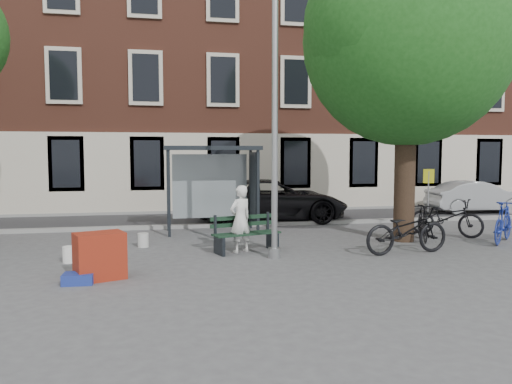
{
  "coord_description": "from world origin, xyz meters",
  "views": [
    {
      "loc": [
        -2.61,
        -11.02,
        2.42
      ],
      "look_at": [
        -0.1,
        1.67,
        1.4
      ],
      "focal_mm": 35.0,
      "sensor_mm": 36.0,
      "label": 1
    }
  ],
  "objects_px": {
    "bike_a": "(407,230)",
    "car_silver": "(477,197)",
    "bike_d": "(423,223)",
    "red_stand": "(100,256)",
    "lamppost": "(275,137)",
    "bench": "(246,235)",
    "car_dark": "(272,200)",
    "notice_sign": "(428,186)",
    "bike_b": "(503,222)",
    "painter": "(240,219)",
    "bike_c": "(446,217)",
    "bus_shelter": "(224,169)"
  },
  "relations": [
    {
      "from": "bike_a",
      "to": "car_silver",
      "type": "bearing_deg",
      "value": -50.61
    },
    {
      "from": "bike_d",
      "to": "red_stand",
      "type": "xyz_separation_m",
      "value": [
        -8.26,
        -2.64,
        -0.04
      ]
    },
    {
      "from": "lamppost",
      "to": "bench",
      "type": "relative_size",
      "value": 3.45
    },
    {
      "from": "car_dark",
      "to": "notice_sign",
      "type": "xyz_separation_m",
      "value": [
        4.26,
        -3.07,
        0.65
      ]
    },
    {
      "from": "bench",
      "to": "car_silver",
      "type": "height_order",
      "value": "car_silver"
    },
    {
      "from": "red_stand",
      "to": "bike_a",
      "type": "bearing_deg",
      "value": 8.74
    },
    {
      "from": "bike_b",
      "to": "red_stand",
      "type": "height_order",
      "value": "bike_b"
    },
    {
      "from": "lamppost",
      "to": "car_dark",
      "type": "distance_m",
      "value": 6.54
    },
    {
      "from": "lamppost",
      "to": "bench",
      "type": "distance_m",
      "value": 2.6
    },
    {
      "from": "painter",
      "to": "bike_d",
      "type": "distance_m",
      "value": 5.23
    },
    {
      "from": "bike_b",
      "to": "lamppost",
      "type": "bearing_deg",
      "value": 55.32
    },
    {
      "from": "bike_c",
      "to": "bus_shelter",
      "type": "bearing_deg",
      "value": 119.48
    },
    {
      "from": "bike_c",
      "to": "bike_a",
      "type": "bearing_deg",
      "value": 179.98
    },
    {
      "from": "bike_c",
      "to": "car_dark",
      "type": "xyz_separation_m",
      "value": [
        -4.28,
        4.04,
        0.19
      ]
    },
    {
      "from": "painter",
      "to": "bike_b",
      "type": "bearing_deg",
      "value": 151.1
    },
    {
      "from": "bench",
      "to": "notice_sign",
      "type": "height_order",
      "value": "notice_sign"
    },
    {
      "from": "bike_d",
      "to": "red_stand",
      "type": "height_order",
      "value": "bike_d"
    },
    {
      "from": "car_silver",
      "to": "red_stand",
      "type": "xyz_separation_m",
      "value": [
        -13.75,
        -8.11,
        -0.19
      ]
    },
    {
      "from": "lamppost",
      "to": "painter",
      "type": "distance_m",
      "value": 2.23
    },
    {
      "from": "bike_d",
      "to": "lamppost",
      "type": "bearing_deg",
      "value": 38.9
    },
    {
      "from": "bike_c",
      "to": "car_dark",
      "type": "height_order",
      "value": "car_dark"
    },
    {
      "from": "lamppost",
      "to": "notice_sign",
      "type": "relative_size",
      "value": 3.19
    },
    {
      "from": "bench",
      "to": "bike_c",
      "type": "relative_size",
      "value": 0.85
    },
    {
      "from": "lamppost",
      "to": "bus_shelter",
      "type": "height_order",
      "value": "lamppost"
    },
    {
      "from": "bike_a",
      "to": "bike_c",
      "type": "xyz_separation_m",
      "value": [
        2.39,
        2.16,
        -0.03
      ]
    },
    {
      "from": "bike_c",
      "to": "bike_d",
      "type": "distance_m",
      "value": 1.23
    },
    {
      "from": "car_silver",
      "to": "bus_shelter",
      "type": "bearing_deg",
      "value": 107.79
    },
    {
      "from": "bike_b",
      "to": "car_silver",
      "type": "relative_size",
      "value": 0.48
    },
    {
      "from": "bike_a",
      "to": "painter",
      "type": "bearing_deg",
      "value": 69.41
    },
    {
      "from": "lamppost",
      "to": "bench",
      "type": "xyz_separation_m",
      "value": [
        -0.52,
        0.89,
        -2.38
      ]
    },
    {
      "from": "bench",
      "to": "notice_sign",
      "type": "distance_m",
      "value": 6.54
    },
    {
      "from": "bike_b",
      "to": "car_dark",
      "type": "relative_size",
      "value": 0.35
    },
    {
      "from": "bus_shelter",
      "to": "painter",
      "type": "distance_m",
      "value": 3.45
    },
    {
      "from": "bike_b",
      "to": "red_stand",
      "type": "xyz_separation_m",
      "value": [
        -10.22,
        -1.93,
        -0.11
      ]
    },
    {
      "from": "bike_a",
      "to": "bike_d",
      "type": "xyz_separation_m",
      "value": [
        1.31,
        1.57,
        -0.08
      ]
    },
    {
      "from": "painter",
      "to": "red_stand",
      "type": "xyz_separation_m",
      "value": [
        -3.07,
        -2.03,
        -0.37
      ]
    },
    {
      "from": "notice_sign",
      "to": "bike_c",
      "type": "bearing_deg",
      "value": -72.6
    },
    {
      "from": "bike_b",
      "to": "bike_d",
      "type": "distance_m",
      "value": 2.09
    },
    {
      "from": "bike_a",
      "to": "red_stand",
      "type": "bearing_deg",
      "value": 92.13
    },
    {
      "from": "bike_c",
      "to": "notice_sign",
      "type": "xyz_separation_m",
      "value": [
        -0.02,
        0.97,
        0.84
      ]
    },
    {
      "from": "lamppost",
      "to": "bike_b",
      "type": "xyz_separation_m",
      "value": [
        6.5,
        0.73,
        -2.22
      ]
    },
    {
      "from": "bike_b",
      "to": "car_dark",
      "type": "distance_m",
      "value": 7.43
    },
    {
      "from": "painter",
      "to": "car_silver",
      "type": "height_order",
      "value": "painter"
    },
    {
      "from": "bike_d",
      "to": "car_silver",
      "type": "relative_size",
      "value": 0.42
    },
    {
      "from": "painter",
      "to": "bike_c",
      "type": "bearing_deg",
      "value": 162.71
    },
    {
      "from": "notice_sign",
      "to": "painter",
      "type": "bearing_deg",
      "value": -144.97
    },
    {
      "from": "lamppost",
      "to": "bike_d",
      "type": "distance_m",
      "value": 5.28
    },
    {
      "from": "bench",
      "to": "lamppost",
      "type": "bearing_deg",
      "value": -76.11
    },
    {
      "from": "painter",
      "to": "car_dark",
      "type": "height_order",
      "value": "painter"
    },
    {
      "from": "lamppost",
      "to": "bike_d",
      "type": "bearing_deg",
      "value": 17.59
    }
  ]
}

